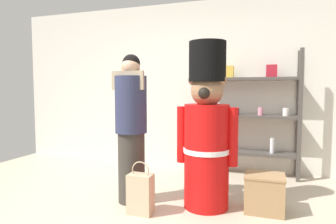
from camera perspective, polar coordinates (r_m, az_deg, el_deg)
The scene contains 6 objects.
back_wall at distance 4.72m, azimuth 5.71°, elevation 5.11°, with size 6.40×0.12×2.60m, color silver.
merchandise_shelf at distance 4.40m, azimuth 15.22°, elevation -0.04°, with size 1.39×0.35×1.78m.
teddy_bear_guard at distance 3.08m, azimuth 7.51°, elevation -3.99°, with size 0.64×0.48×1.72m.
person_shopper at distance 3.23m, azimuth -7.17°, elevation -2.87°, with size 0.36×0.34×1.62m.
shopping_bag at distance 3.05m, azimuth -5.35°, elevation -15.45°, with size 0.24×0.16×0.53m.
display_crate at distance 3.24m, azimuth 18.18°, elevation -14.69°, with size 0.39×0.34×0.38m.
Camera 1 is at (1.06, -2.40, 1.24)m, focal length 31.44 mm.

